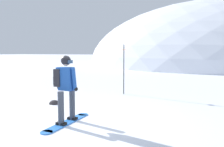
{
  "coord_description": "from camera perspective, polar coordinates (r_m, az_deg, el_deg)",
  "views": [
    {
      "loc": [
        3.29,
        -4.98,
        1.79
      ],
      "look_at": [
        0.02,
        2.67,
        1.0
      ],
      "focal_mm": 35.87,
      "sensor_mm": 36.0,
      "label": 1
    }
  ],
  "objects": [
    {
      "name": "ground_plane",
      "position": [
        6.23,
        -10.08,
        -11.36
      ],
      "size": [
        300.0,
        300.0,
        0.0
      ],
      "primitive_type": "plane",
      "color": "white"
    },
    {
      "name": "ridge_peak_main",
      "position": [
        35.74,
        24.79,
        2.07
      ],
      "size": [
        36.65,
        32.99,
        17.72
      ],
      "color": "white",
      "rests_on": "ground"
    },
    {
      "name": "snowboarder_main",
      "position": [
        5.75,
        -11.79,
        -3.42
      ],
      "size": [
        0.64,
        1.84,
        1.71
      ],
      "color": "blue",
      "rests_on": "ground"
    },
    {
      "name": "piste_marker_near",
      "position": [
        9.52,
        3.03,
        2.01
      ],
      "size": [
        0.2,
        0.2,
        2.16
      ],
      "color": "black",
      "rests_on": "ground"
    },
    {
      "name": "rock_dark",
      "position": [
        8.09,
        -14.46,
        -7.53
      ],
      "size": [
        0.39,
        0.33,
        0.27
      ],
      "color": "#282628",
      "rests_on": "ground"
    }
  ]
}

